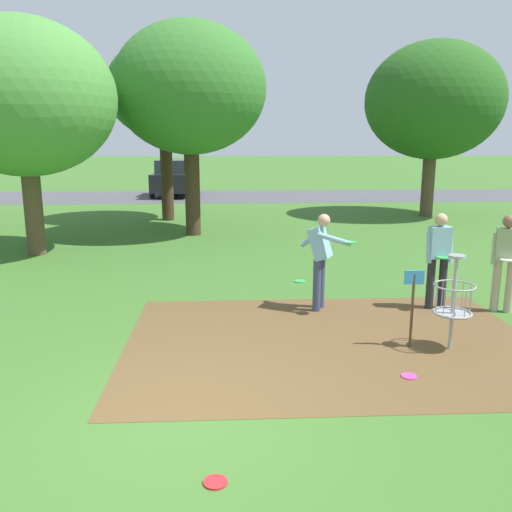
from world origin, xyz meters
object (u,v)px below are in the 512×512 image
object	(u,v)px
frisbee_far_right	(215,482)
parked_car_leftmost	(174,178)
player_throwing	(439,255)
tree_mid_center	(190,89)
tree_far_left	(164,91)
disc_golf_basket	(449,299)
tree_near_left	(434,101)
player_foreground_watching	(321,255)
frisbee_far_left	(409,376)
tree_near_right	(23,98)
player_waiting_left	(506,258)
frisbee_by_tee	(300,281)

from	to	relation	value
frisbee_far_right	parked_car_leftmost	distance (m)	24.04
player_throwing	tree_mid_center	world-z (taller)	tree_mid_center
tree_mid_center	tree_far_left	world-z (taller)	tree_mid_center
disc_golf_basket	tree_near_left	world-z (taller)	tree_near_left
player_foreground_watching	frisbee_far_right	xyz separation A→B (m)	(-1.74, -4.82, -0.98)
parked_car_leftmost	frisbee_far_right	bearing A→B (deg)	-83.61
frisbee_far_left	player_throwing	bearing A→B (deg)	63.17
tree_near_left	tree_near_right	world-z (taller)	tree_near_left
tree_near_right	parked_car_leftmost	size ratio (longest dim) A/B	1.36
player_waiting_left	frisbee_far_right	distance (m)	6.74
frisbee_far_right	tree_near_right	bearing A→B (deg)	116.56
disc_golf_basket	player_throwing	distance (m)	1.93
disc_golf_basket	tree_near_left	size ratio (longest dim) A/B	0.22
player_foreground_watching	tree_near_right	xyz separation A→B (m)	(-6.59, 4.90, 2.93)
frisbee_far_right	tree_near_left	bearing A→B (deg)	64.09
player_waiting_left	frisbee_by_tee	bearing A→B (deg)	146.59
player_waiting_left	tree_near_left	bearing A→B (deg)	75.88
frisbee_far_right	tree_near_left	world-z (taller)	tree_near_left
disc_golf_basket	parked_car_leftmost	bearing A→B (deg)	105.82
player_foreground_watching	tree_near_left	size ratio (longest dim) A/B	0.26
player_throwing	tree_far_left	xyz separation A→B (m)	(-5.90, 10.73, 3.60)
tree_far_left	parked_car_leftmost	bearing A→B (deg)	94.05
player_throwing	player_waiting_left	size ratio (longest dim) A/B	1.00
frisbee_by_tee	tree_mid_center	distance (m)	7.64
player_throwing	frisbee_far_right	distance (m)	6.18
disc_golf_basket	tree_mid_center	distance (m)	10.97
frisbee_far_right	parked_car_leftmost	world-z (taller)	parked_car_leftmost
tree_near_right	player_foreground_watching	bearing A→B (deg)	-36.60
player_waiting_left	parked_car_leftmost	world-z (taller)	parked_car_leftmost
player_foreground_watching	frisbee_far_left	xyz separation A→B (m)	(0.69, -2.79, -0.98)
player_waiting_left	parked_car_leftmost	size ratio (longest dim) A/B	0.40
player_foreground_watching	player_throwing	distance (m)	2.08
frisbee_far_left	frisbee_by_tee	bearing A→B (deg)	99.64
parked_car_leftmost	tree_near_left	bearing A→B (deg)	-36.83
frisbee_far_right	player_waiting_left	bearing A→B (deg)	42.76
tree_near_right	tree_mid_center	size ratio (longest dim) A/B	0.93
player_waiting_left	frisbee_far_right	bearing A→B (deg)	-137.24
player_foreground_watching	frisbee_far_right	distance (m)	5.21
disc_golf_basket	player_waiting_left	size ratio (longest dim) A/B	0.81
tree_near_left	frisbee_far_left	bearing A→B (deg)	-110.95
frisbee_far_left	tree_near_right	bearing A→B (deg)	133.44
frisbee_far_left	tree_far_left	size ratio (longest dim) A/B	0.03
frisbee_far_right	tree_near_right	distance (m)	11.54
disc_golf_basket	frisbee_far_left	world-z (taller)	disc_golf_basket
player_waiting_left	tree_near_left	world-z (taller)	tree_near_left
player_throwing	tree_far_left	bearing A→B (deg)	118.79
player_throwing	frisbee_by_tee	bearing A→B (deg)	138.77
player_throwing	tree_mid_center	bearing A→B (deg)	122.09
tree_near_left	tree_mid_center	distance (m)	9.49
frisbee_far_left	tree_mid_center	distance (m)	11.74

